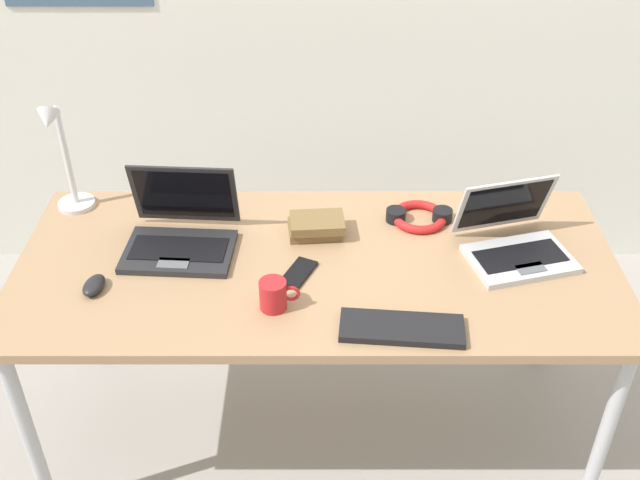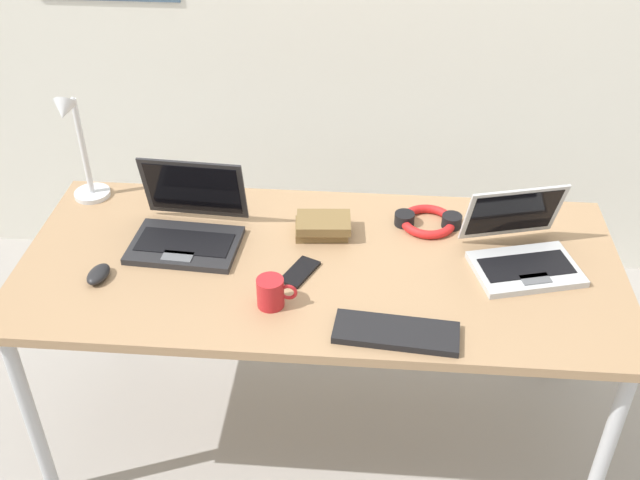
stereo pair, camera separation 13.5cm
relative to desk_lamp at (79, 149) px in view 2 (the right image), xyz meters
name	(u,v)px [view 2 (the right image)]	position (x,y,z in m)	size (l,w,h in m)	color
ground_plane	(320,427)	(0.80, -0.28, -0.94)	(12.00, 12.00, 0.00)	gray
desk	(320,277)	(0.80, -0.28, -0.25)	(1.80, 0.80, 0.74)	#9E7A56
desk_lamp	(79,149)	(0.00, 0.00, 0.00)	(0.12, 0.18, 0.40)	silver
laptop_by_keyboard	(522,250)	(1.39, -0.23, -0.15)	(0.36, 0.34, 0.22)	#B7BABC
laptop_mid_desk	(188,227)	(0.38, -0.20, -0.15)	(0.34, 0.30, 0.24)	#232326
external_keyboard	(396,333)	(1.03, -0.58, -0.19)	(0.33, 0.12, 0.02)	black
computer_mouse	(98,274)	(0.17, -0.41, -0.18)	(0.06, 0.10, 0.03)	black
cell_phone	(300,272)	(0.75, -0.34, -0.19)	(0.06, 0.14, 0.01)	black
headphones	(428,221)	(1.13, -0.05, -0.18)	(0.21, 0.18, 0.04)	red
book_stack	(323,226)	(0.80, -0.13, -0.17)	(0.18, 0.14, 0.06)	brown
coffee_mug	(271,292)	(0.68, -0.48, -0.15)	(0.11, 0.08, 0.09)	#B21E23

